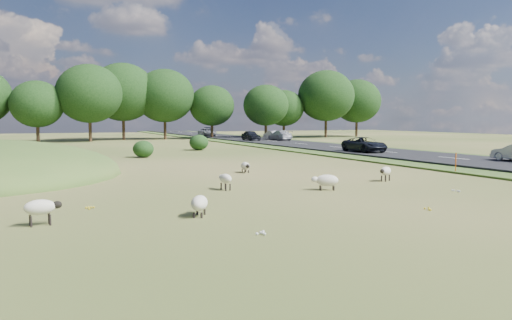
{
  "coord_description": "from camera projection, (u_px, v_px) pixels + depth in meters",
  "views": [
    {
      "loc": [
        -8.6,
        -20.42,
        3.2
      ],
      "look_at": [
        2.0,
        4.0,
        1.0
      ],
      "focal_mm": 35.0,
      "sensor_mm": 36.0,
      "label": 1
    }
  ],
  "objects": [
    {
      "name": "ground",
      "position": [
        155.0,
        158.0,
        40.63
      ],
      "size": [
        160.0,
        160.0,
        0.0
      ],
      "primitive_type": "plane",
      "color": "#315019",
      "rests_on": "ground"
    },
    {
      "name": "road",
      "position": [
        309.0,
        145.0,
        57.7
      ],
      "size": [
        8.0,
        150.0,
        0.25
      ],
      "primitive_type": "cube",
      "color": "black",
      "rests_on": "ground"
    },
    {
      "name": "treeline",
      "position": [
        95.0,
        96.0,
        72.07
      ],
      "size": [
        96.28,
        14.66,
        11.7
      ],
      "color": "black",
      "rests_on": "ground"
    },
    {
      "name": "shrubs",
      "position": [
        113.0,
        146.0,
        45.4
      ],
      "size": [
        20.74,
        9.27,
        1.59
      ],
      "color": "black",
      "rests_on": "ground"
    },
    {
      "name": "marker_post",
      "position": [
        456.0,
        163.0,
        29.46
      ],
      "size": [
        0.06,
        0.06,
        1.2
      ],
      "primitive_type": "cylinder",
      "color": "#D8590C",
      "rests_on": "ground"
    },
    {
      "name": "sheep_0",
      "position": [
        225.0,
        179.0,
        22.46
      ],
      "size": [
        0.53,
        1.04,
        0.73
      ],
      "rotation": [
        0.0,
        0.0,
        1.68
      ],
      "color": "beige",
      "rests_on": "ground"
    },
    {
      "name": "sheep_1",
      "position": [
        41.0,
        207.0,
        14.94
      ],
      "size": [
        1.12,
        0.59,
        0.79
      ],
      "rotation": [
        0.0,
        0.0,
        0.12
      ],
      "color": "beige",
      "rests_on": "ground"
    },
    {
      "name": "sheep_2",
      "position": [
        326.0,
        180.0,
        22.4
      ],
      "size": [
        1.27,
        0.92,
        0.71
      ],
      "rotation": [
        0.0,
        0.0,
        2.7
      ],
      "color": "beige",
      "rests_on": "ground"
    },
    {
      "name": "sheep_3",
      "position": [
        385.0,
        171.0,
        25.59
      ],
      "size": [
        1.06,
        0.82,
        0.75
      ],
      "rotation": [
        0.0,
        0.0,
        3.67
      ],
      "color": "beige",
      "rests_on": "ground"
    },
    {
      "name": "sheep_4",
      "position": [
        246.0,
        166.0,
        29.67
      ],
      "size": [
        0.57,
        1.12,
        0.64
      ],
      "rotation": [
        0.0,
        0.0,
        4.61
      ],
      "color": "beige",
      "rests_on": "ground"
    },
    {
      "name": "sheep_5",
      "position": [
        200.0,
        203.0,
        16.4
      ],
      "size": [
        0.93,
        1.24,
        0.69
      ],
      "rotation": [
        0.0,
        0.0,
        1.09
      ],
      "color": "beige",
      "rests_on": "ground"
    },
    {
      "name": "car_0",
      "position": [
        251.0,
        135.0,
        68.62
      ],
      "size": [
        1.6,
        3.96,
        1.35
      ],
      "primitive_type": "imported",
      "color": "black",
      "rests_on": "road"
    },
    {
      "name": "car_1",
      "position": [
        207.0,
        132.0,
        86.45
      ],
      "size": [
        2.18,
        4.74,
        1.32
      ],
      "primitive_type": "imported",
      "color": "#B5B7BD",
      "rests_on": "road"
    },
    {
      "name": "car_2",
      "position": [
        280.0,
        135.0,
        68.91
      ],
      "size": [
        1.91,
        4.69,
        1.36
      ],
      "primitive_type": "imported",
      "rotation": [
        0.0,
        0.0,
        3.14
      ],
      "color": "#B1B3B9",
      "rests_on": "road"
    },
    {
      "name": "car_3",
      "position": [
        272.0,
        135.0,
        71.19
      ],
      "size": [
        1.32,
        3.79,
        1.25
      ],
      "primitive_type": "imported",
      "rotation": [
        0.0,
        0.0,
        3.14
      ],
      "color": "#9D9FA4",
      "rests_on": "road"
    },
    {
      "name": "car_5",
      "position": [
        365.0,
        145.0,
        44.66
      ],
      "size": [
        2.18,
        4.72,
        1.31
      ],
      "primitive_type": "imported",
      "color": "black",
      "rests_on": "road"
    },
    {
      "name": "car_7",
      "position": [
        207.0,
        130.0,
        98.85
      ],
      "size": [
        1.82,
        4.48,
        1.3
      ],
      "primitive_type": "imported",
      "rotation": [
        0.0,
        0.0,
        3.14
      ],
      "color": "black",
      "rests_on": "road"
    }
  ]
}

